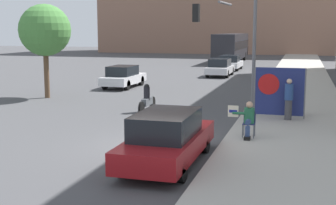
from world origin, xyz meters
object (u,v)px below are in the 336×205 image
Objects in this scene: car_on_road_midblock at (220,67)px; car_on_road_nearest at (123,77)px; traffic_light_pole at (230,32)px; street_tree_near_curb at (45,30)px; protest_banner at (279,91)px; jogger_on_sidewalk at (289,99)px; parked_car_curbside at (167,138)px; pedestrian_behind at (296,95)px; car_on_road_distant at (230,62)px; seated_protester at (248,118)px; city_bus_on_road at (231,46)px; motorcycle_on_road at (147,100)px.

car_on_road_nearest is at bearing -117.94° from car_on_road_midblock.
traffic_light_pole is 0.99× the size of street_tree_near_curb.
car_on_road_nearest is (-10.30, 8.97, -0.54)m from protest_banner.
jogger_on_sidewalk is 13.85m from street_tree_near_curb.
jogger_on_sidewalk is 7.43m from parked_car_curbside.
pedestrian_behind is at bearing -36.40° from car_on_road_nearest.
car_on_road_distant is at bearing 103.01° from protest_banner.
seated_protester is 0.28× the size of car_on_road_nearest.
car_on_road_midblock is 6.26m from car_on_road_distant.
car_on_road_distant is 22.20m from street_tree_near_curb.
jogger_on_sidewalk is 35.73m from city_bus_on_road.
car_on_road_midblock is at bearing 124.07° from seated_protester.
motorcycle_on_road is (-3.49, -1.80, -3.06)m from traffic_light_pole.
protest_banner is (-0.69, -0.87, 0.23)m from pedestrian_behind.
seated_protester is 0.28× the size of car_on_road_midblock.
jogger_on_sidewalk is 0.14× the size of city_bus_on_road.
pedestrian_behind is (1.48, 4.78, 0.20)m from seated_protester.
seated_protester is 0.73× the size of jogger_on_sidewalk.
parked_car_curbside is 0.93× the size of street_tree_near_curb.
car_on_road_distant is (-6.01, 24.66, -0.32)m from jogger_on_sidewalk.
car_on_road_distant is at bearing 98.39° from traffic_light_pole.
traffic_light_pole is at bearing -5.42° from street_tree_near_curb.
car_on_road_nearest is (-7.91, 6.50, -2.90)m from traffic_light_pole.
protest_banner is at bearing -73.03° from car_on_road_midblock.
protest_banner is (-0.40, 0.37, 0.24)m from jogger_on_sidewalk.
car_on_road_distant is 1.99× the size of motorcycle_on_road.
traffic_light_pole is (-2.39, 2.47, 2.36)m from protest_banner.
car_on_road_midblock is (-2.84, 25.16, -0.03)m from parked_car_curbside.
traffic_light_pole reaches higher than car_on_road_nearest.
street_tree_near_curb is at bearing 174.58° from traffic_light_pole.
car_on_road_midblock is (4.80, 9.05, 0.01)m from car_on_road_nearest.
car_on_road_midblock reaches higher than car_on_road_distant.
traffic_light_pole is at bearing -63.71° from pedestrian_behind.
car_on_road_distant is 0.86× the size of street_tree_near_curb.
street_tree_near_curb is (-10.24, 0.97, 0.08)m from traffic_light_pole.
pedestrian_behind reaches higher than jogger_on_sidewalk.
city_bus_on_road is (-7.06, 34.56, 0.62)m from protest_banner.
protest_banner is 13.32m from street_tree_near_curb.
seated_protester is 38.99m from city_bus_on_road.
protest_banner reaches higher than car_on_road_nearest.
parked_car_curbside is at bearing -83.57° from car_on_road_midblock.
seated_protester is 0.58× the size of protest_banner.
car_on_road_nearest is 6.70m from street_tree_near_curb.
pedestrian_behind reaches higher than car_on_road_midblock.
city_bus_on_road reaches higher than car_on_road_midblock.
seated_protester is at bearing -75.90° from traffic_light_pole.
seated_protester is 4.01m from protest_banner.
street_tree_near_curb reaches higher than motorcycle_on_road.
jogger_on_sidewalk is 0.60m from protest_banner.
car_on_road_distant reaches higher than motorcycle_on_road.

